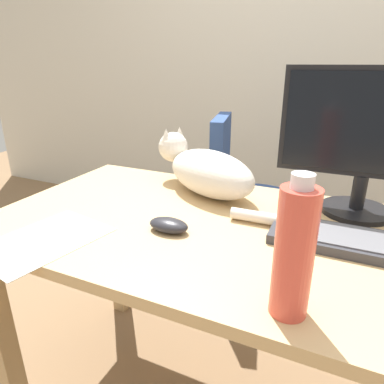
# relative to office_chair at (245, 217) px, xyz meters

# --- Properties ---
(back_wall) EXTENTS (6.00, 0.04, 2.60)m
(back_wall) POSITION_rel_office_chair_xyz_m (0.24, 0.78, 0.93)
(back_wall) COLOR beige
(back_wall) RESTS_ON ground_plane
(desk) EXTENTS (1.52, 0.72, 0.70)m
(desk) POSITION_rel_office_chair_xyz_m (0.24, -0.78, 0.23)
(desk) COLOR tan
(desk) RESTS_ON ground_plane
(office_chair) EXTENTS (0.49, 0.48, 0.88)m
(office_chair) POSITION_rel_office_chair_xyz_m (0.00, 0.00, 0.00)
(office_chair) COLOR black
(office_chair) RESTS_ON ground_plane
(monitor) EXTENTS (0.48, 0.20, 0.42)m
(monitor) POSITION_rel_office_chair_xyz_m (0.48, -0.53, 0.56)
(monitor) COLOR black
(monitor) RESTS_ON desk
(keyboard) EXTENTS (0.44, 0.15, 0.03)m
(keyboard) POSITION_rel_office_chair_xyz_m (0.50, -0.75, 0.34)
(keyboard) COLOR #333338
(keyboard) RESTS_ON desk
(cat) EXTENTS (0.55, 0.34, 0.20)m
(cat) POSITION_rel_office_chair_xyz_m (0.01, -0.56, 0.41)
(cat) COLOR silver
(cat) RESTS_ON desk
(computer_mouse) EXTENTS (0.11, 0.06, 0.04)m
(computer_mouse) POSITION_rel_office_chair_xyz_m (0.03, -0.87, 0.35)
(computer_mouse) COLOR #232328
(computer_mouse) RESTS_ON desk
(paper_sheet) EXTENTS (0.26, 0.33, 0.00)m
(paper_sheet) POSITION_rel_office_chair_xyz_m (-0.24, -1.05, 0.33)
(paper_sheet) COLOR white
(paper_sheet) RESTS_ON desk
(water_bottle) EXTENTS (0.07, 0.07, 0.26)m
(water_bottle) POSITION_rel_office_chair_xyz_m (0.37, -1.06, 0.45)
(water_bottle) COLOR #D84C3D
(water_bottle) RESTS_ON desk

